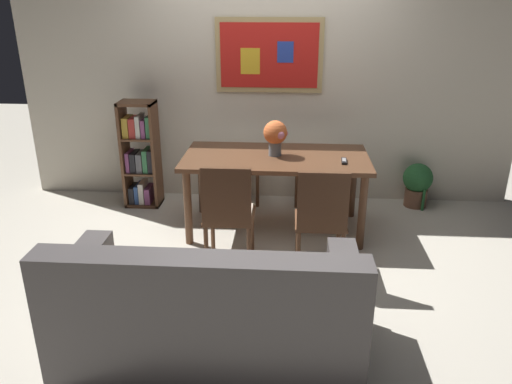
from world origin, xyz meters
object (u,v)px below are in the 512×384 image
object	(u,v)px
dining_chair_near_right	(321,214)
potted_ivy	(417,183)
dining_chair_near_left	(228,209)
dining_table	(276,165)
dining_chair_far_right	(313,152)
tv_remote	(344,161)
dining_chair_far_left	(243,151)
leather_couch	(208,314)
flower_vase	(275,135)
bookshelf	(141,156)

from	to	relation	value
dining_chair_near_right	potted_ivy	distance (m)	1.88
dining_chair_near_right	dining_chair_near_left	xyz separation A→B (m)	(-0.73, 0.05, 0.00)
dining_table	dining_chair_far_right	xyz separation A→B (m)	(0.38, 0.78, -0.11)
potted_ivy	tv_remote	world-z (taller)	tv_remote
dining_chair_far_left	leather_couch	distance (m)	2.65
dining_chair_near_left	leather_couch	world-z (taller)	dining_chair_near_left
dining_chair_near_left	flower_vase	xyz separation A→B (m)	(0.34, 0.80, 0.39)
flower_vase	potted_ivy	bearing A→B (deg)	23.66
dining_table	leather_couch	distance (m)	1.92
dining_table	flower_vase	distance (m)	0.28
dining_chair_far_right	potted_ivy	bearing A→B (deg)	-5.86
dining_table	dining_chair_near_left	xyz separation A→B (m)	(-0.35, -0.78, -0.11)
dining_table	dining_chair_far_left	size ratio (longest dim) A/B	1.85
dining_chair_near_left	bookshelf	xyz separation A→B (m)	(-1.07, 1.30, 0.01)
dining_chair_far_left	dining_chair_near_right	bearing A→B (deg)	-64.97
dining_chair_near_right	dining_chair_far_right	distance (m)	1.61
dining_table	bookshelf	world-z (taller)	bookshelf
dining_table	tv_remote	distance (m)	0.63
potted_ivy	flower_vase	world-z (taller)	flower_vase
bookshelf	tv_remote	size ratio (longest dim) A/B	7.00
flower_vase	dining_chair_far_right	bearing A→B (deg)	63.29
tv_remote	dining_table	bearing A→B (deg)	166.38
dining_chair_far_left	bookshelf	xyz separation A→B (m)	(-1.05, -0.26, 0.01)
dining_chair_far_right	tv_remote	distance (m)	0.98
dining_chair_far_right	flower_vase	xyz separation A→B (m)	(-0.38, -0.76, 0.39)
dining_chair_near_right	dining_chair_far_right	size ratio (longest dim) A/B	1.00
dining_chair_near_right	dining_chair_far_left	xyz separation A→B (m)	(-0.75, 1.61, 0.00)
dining_chair_far_left	leather_couch	size ratio (longest dim) A/B	0.51
potted_ivy	flower_vase	distance (m)	1.76
dining_chair_far_right	leather_couch	size ratio (longest dim) A/B	0.51
leather_couch	tv_remote	world-z (taller)	leather_couch
dining_chair_near_right	tv_remote	xyz separation A→B (m)	(0.22, 0.68, 0.21)
leather_couch	dining_chair_far_left	bearing A→B (deg)	90.69
tv_remote	bookshelf	bearing A→B (deg)	161.69
dining_table	dining_chair_near_left	size ratio (longest dim) A/B	1.85
dining_chair_far_right	potted_ivy	size ratio (longest dim) A/B	1.72
dining_chair_far_left	dining_chair_near_left	bearing A→B (deg)	-89.08
dining_table	bookshelf	bearing A→B (deg)	159.77
dining_chair_near_left	bookshelf	bearing A→B (deg)	129.42
bookshelf	dining_chair_far_left	bearing A→B (deg)	13.85
dining_chair_near_left	dining_chair_far_right	distance (m)	1.72
dining_chair_near_right	dining_chair_far_right	xyz separation A→B (m)	(-0.00, 1.61, 0.00)
bookshelf	tv_remote	bearing A→B (deg)	-18.31
dining_chair_near_left	tv_remote	world-z (taller)	dining_chair_near_left
tv_remote	flower_vase	bearing A→B (deg)	164.93
dining_chair_far_right	dining_table	bearing A→B (deg)	-115.74
dining_chair_far_left	potted_ivy	distance (m)	1.88
dining_chair_near_right	dining_chair_far_left	bearing A→B (deg)	115.03
dining_chair_far_left	dining_chair_far_right	world-z (taller)	same
dining_table	flower_vase	bearing A→B (deg)	111.81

